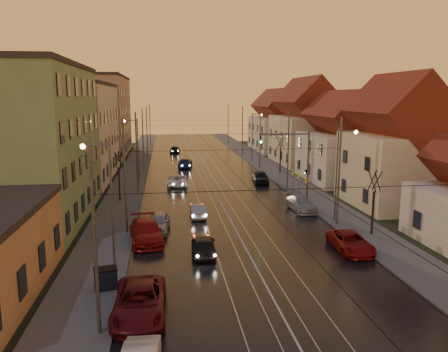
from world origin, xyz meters
name	(u,v)px	position (x,y,z in m)	size (l,w,h in m)	color
ground	(259,273)	(0.00, 0.00, 0.00)	(160.00, 160.00, 0.00)	black
road	(202,168)	(0.00, 40.00, 0.02)	(16.00, 120.00, 0.04)	black
sidewalk_left	(135,169)	(-10.00, 40.00, 0.07)	(4.00, 120.00, 0.15)	#4C4C4C
sidewalk_right	(267,167)	(10.00, 40.00, 0.07)	(4.00, 120.00, 0.15)	#4C4C4C
tram_rail_0	(188,168)	(-2.20, 40.00, 0.06)	(0.06, 120.00, 0.03)	gray
tram_rail_1	(197,168)	(-0.77, 40.00, 0.06)	(0.06, 120.00, 0.03)	gray
tram_rail_2	(207,168)	(0.77, 40.00, 0.06)	(0.06, 120.00, 0.03)	gray
tram_rail_3	(217,168)	(2.20, 40.00, 0.06)	(0.06, 120.00, 0.03)	gray
apartment_left_1	(21,146)	(-17.50, 14.00, 6.50)	(10.00, 18.00, 13.00)	#6A8A58
apartment_left_2	(71,133)	(-17.50, 34.00, 6.00)	(10.00, 20.00, 12.00)	#C0AE95
apartment_left_3	(98,117)	(-17.50, 58.00, 7.00)	(10.00, 24.00, 14.00)	#A17E68
house_right_1	(398,150)	(17.00, 15.00, 5.45)	(8.67, 10.20, 10.80)	#C4B697
house_right_2	(344,145)	(17.00, 28.00, 4.64)	(9.18, 12.24, 9.20)	beige
house_right_3	(306,127)	(17.00, 43.00, 5.80)	(9.18, 14.28, 11.50)	#C4B697
house_right_4	(277,125)	(17.00, 61.00, 5.05)	(9.18, 16.32, 10.00)	beige
catenary_pole_l_0	(95,240)	(-8.60, -6.00, 4.50)	(0.16, 0.16, 9.00)	#595B60
catenary_pole_l_1	(125,178)	(-8.60, 9.00, 4.50)	(0.16, 0.16, 9.00)	#595B60
catenary_pole_r_1	(339,172)	(8.60, 9.00, 4.50)	(0.16, 0.16, 9.00)	#595B60
catenary_pole_l_2	(137,153)	(-8.60, 24.00, 4.50)	(0.16, 0.16, 9.00)	#595B60
catenary_pole_r_2	(288,150)	(8.60, 24.00, 4.50)	(0.16, 0.16, 9.00)	#595B60
catenary_pole_l_3	(143,140)	(-8.60, 39.00, 4.50)	(0.16, 0.16, 9.00)	#595B60
catenary_pole_r_3	(260,138)	(8.60, 39.00, 4.50)	(0.16, 0.16, 9.00)	#595B60
catenary_pole_l_4	(147,132)	(-8.60, 54.00, 4.50)	(0.16, 0.16, 9.00)	#595B60
catenary_pole_r_4	(242,131)	(8.60, 54.00, 4.50)	(0.16, 0.16, 9.00)	#595B60
catenary_pole_l_5	(150,125)	(-8.60, 72.00, 4.50)	(0.16, 0.16, 9.00)	#595B60
catenary_pole_r_5	(228,125)	(8.60, 72.00, 4.50)	(0.16, 0.16, 9.00)	#595B60
street_lamp_0	(106,192)	(-9.10, 2.00, 4.89)	(1.75, 0.32, 8.00)	#595B60
street_lamp_1	(340,166)	(9.10, 10.00, 4.89)	(1.75, 0.32, 8.00)	#595B60
street_lamp_2	(135,144)	(-9.10, 30.00, 4.89)	(1.75, 0.32, 8.00)	#595B60
street_lamp_3	(254,132)	(9.10, 46.00, 4.89)	(1.75, 0.32, 8.00)	#595B60
traffic_light_mast	(299,157)	(7.99, 18.00, 4.60)	(5.30, 0.32, 7.20)	#595B60
bare_tree_0	(119,178)	(-10.20, 20.00, 2.49)	(1.09, 1.09, 5.11)	black
bare_tree_1	(373,204)	(10.20, 6.00, 2.49)	(1.09, 1.09, 5.11)	black
bare_tree_2	(280,156)	(10.40, 34.00, 2.49)	(1.09, 1.09, 5.11)	black
driving_car_0	(203,245)	(-3.07, 3.56, 0.68)	(1.62, 4.02, 1.37)	black
driving_car_1	(198,211)	(-2.73, 13.05, 0.61)	(1.30, 3.73, 1.23)	#ADADB3
driving_car_2	(177,180)	(-4.11, 27.45, 0.69)	(2.30, 4.99, 1.39)	silver
driving_car_3	(185,163)	(-2.52, 41.12, 0.70)	(1.97, 4.83, 1.40)	#1A1F4F
driving_car_4	(175,149)	(-3.63, 58.91, 0.70)	(1.66, 4.12, 1.41)	black
parked_left_1	(140,302)	(-6.91, -4.42, 0.75)	(2.50, 5.41, 1.50)	maroon
parked_left_2	(146,232)	(-7.04, 6.87, 0.79)	(2.22, 5.46, 1.58)	#9B120F
parked_left_3	(158,222)	(-6.20, 9.38, 0.74)	(1.74, 4.33, 1.47)	#A8A9AE
parked_right_0	(351,242)	(7.12, 2.92, 0.66)	(2.19, 4.75, 1.32)	maroon
parked_right_1	(301,204)	(7.11, 14.06, 0.68)	(1.90, 4.68, 1.36)	#A3A4A9
parked_right_2	(260,177)	(6.20, 27.65, 0.77)	(1.83, 4.54, 1.55)	black
dumpster	(106,279)	(-8.91, -1.31, 0.70)	(1.20, 0.80, 1.10)	black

